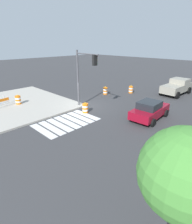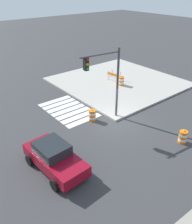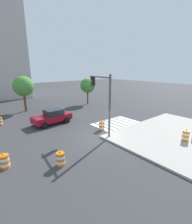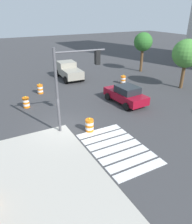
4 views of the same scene
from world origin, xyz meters
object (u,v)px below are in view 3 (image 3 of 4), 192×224
(traffic_barrel_median_far, at_px, (5,161))
(street_tree_streetside_near, at_px, (87,86))
(sports_car, at_px, (52,117))
(traffic_barrel_on_sidewalk, at_px, (186,136))
(traffic_barrel_median_near, at_px, (61,159))
(street_tree_streetside_mid, at_px, (23,86))
(traffic_barrel_crosswalk_end, at_px, (102,126))
(traffic_light_pole, at_px, (102,93))
(traffic_barrel_near_corner, at_px, (0,122))

(traffic_barrel_median_far, bearing_deg, street_tree_streetside_near, 37.67)
(traffic_barrel_median_far, height_order, street_tree_streetside_near, street_tree_streetside_near)
(sports_car, height_order, traffic_barrel_median_far, sports_car)
(sports_car, xyz_separation_m, traffic_barrel_on_sidewalk, (6.51, -11.78, -0.21))
(traffic_barrel_median_near, xyz_separation_m, street_tree_streetside_mid, (2.67, 15.74, 3.16))
(traffic_barrel_on_sidewalk, bearing_deg, traffic_barrel_crosswalk_end, 118.11)
(traffic_barrel_median_far, distance_m, traffic_light_pole, 9.08)
(traffic_barrel_near_corner, distance_m, traffic_barrel_median_near, 11.23)
(traffic_light_pole, bearing_deg, traffic_barrel_median_near, -158.15)
(traffic_barrel_near_corner, relative_size, traffic_light_pole, 0.19)
(traffic_barrel_crosswalk_end, bearing_deg, traffic_barrel_median_far, -173.97)
(traffic_barrel_near_corner, distance_m, street_tree_streetside_mid, 7.00)
(traffic_barrel_median_near, distance_m, traffic_light_pole, 6.91)
(sports_car, bearing_deg, traffic_barrel_near_corner, 147.34)
(traffic_barrel_median_far, height_order, street_tree_streetside_mid, street_tree_streetside_mid)
(traffic_barrel_crosswalk_end, bearing_deg, traffic_barrel_on_sidewalk, -61.89)
(traffic_light_pole, height_order, street_tree_streetside_near, traffic_light_pole)
(traffic_barrel_median_far, xyz_separation_m, traffic_barrel_on_sidewalk, (12.61, -5.71, 0.15))
(traffic_barrel_median_far, bearing_deg, sports_car, 44.84)
(traffic_barrel_crosswalk_end, height_order, street_tree_streetside_near, street_tree_streetside_near)
(traffic_barrel_near_corner, distance_m, street_tree_streetside_near, 14.83)
(sports_car, bearing_deg, street_tree_streetside_mid, 94.29)
(traffic_barrel_on_sidewalk, xyz_separation_m, street_tree_streetside_mid, (-7.09, 19.46, 3.01))
(traffic_barrel_crosswalk_end, bearing_deg, traffic_barrel_near_corner, 133.41)
(traffic_barrel_near_corner, relative_size, street_tree_streetside_mid, 0.20)
(traffic_barrel_on_sidewalk, bearing_deg, street_tree_streetside_mid, 110.01)
(traffic_light_pole, bearing_deg, street_tree_streetside_mid, 102.01)
(sports_car, distance_m, traffic_barrel_median_near, 8.69)
(traffic_barrel_near_corner, bearing_deg, sports_car, -32.66)
(traffic_barrel_near_corner, bearing_deg, traffic_light_pole, -51.48)
(street_tree_streetside_mid, bearing_deg, traffic_light_pole, -77.99)
(street_tree_streetside_near, distance_m, street_tree_streetside_mid, 10.23)
(traffic_barrel_median_far, xyz_separation_m, street_tree_streetside_mid, (5.52, 13.75, 3.16))
(traffic_barrel_crosswalk_end, xyz_separation_m, street_tree_streetside_near, (6.55, 11.09, 2.74))
(sports_car, distance_m, traffic_barrel_median_far, 8.61)
(traffic_light_pole, xyz_separation_m, street_tree_streetside_mid, (-2.88, 13.51, -0.30))
(traffic_barrel_crosswalk_end, relative_size, traffic_light_pole, 0.19)
(traffic_barrel_median_near, distance_m, street_tree_streetside_mid, 16.27)
(traffic_barrel_median_near, bearing_deg, traffic_barrel_near_corner, 97.85)
(traffic_barrel_near_corner, xyz_separation_m, street_tree_streetside_mid, (4.21, 4.62, 3.16))
(sports_car, distance_m, street_tree_streetside_near, 11.47)
(traffic_barrel_median_near, relative_size, street_tree_streetside_mid, 0.20)
(traffic_barrel_near_corner, xyz_separation_m, street_tree_streetside_near, (14.28, 2.91, 2.74))
(traffic_barrel_near_corner, xyz_separation_m, traffic_barrel_on_sidewalk, (11.30, -14.84, 0.15))
(traffic_barrel_median_far, bearing_deg, traffic_barrel_on_sidewalk, -24.37)
(street_tree_streetside_near, bearing_deg, sports_car, -147.82)
(traffic_barrel_median_far, distance_m, street_tree_streetside_near, 19.89)
(street_tree_streetside_mid, bearing_deg, traffic_barrel_median_near, -99.64)
(street_tree_streetside_near, bearing_deg, traffic_light_pole, -121.37)
(sports_car, bearing_deg, traffic_barrel_on_sidewalk, -61.06)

